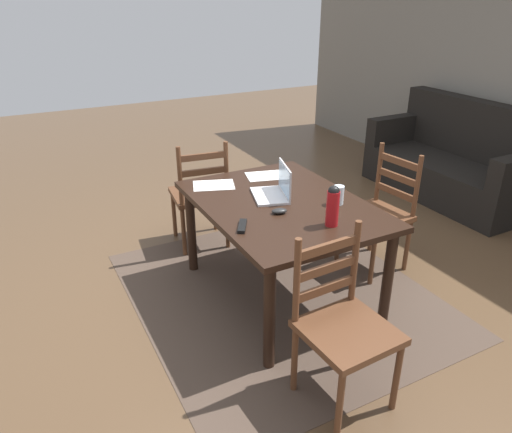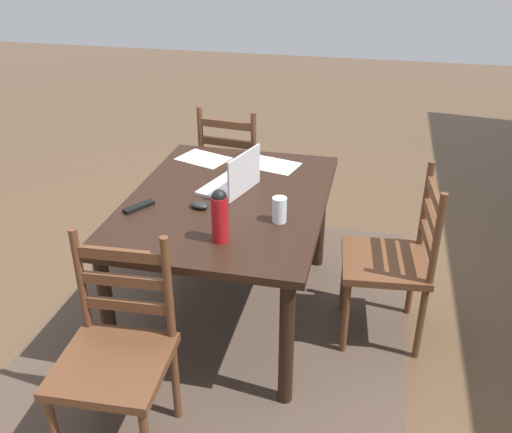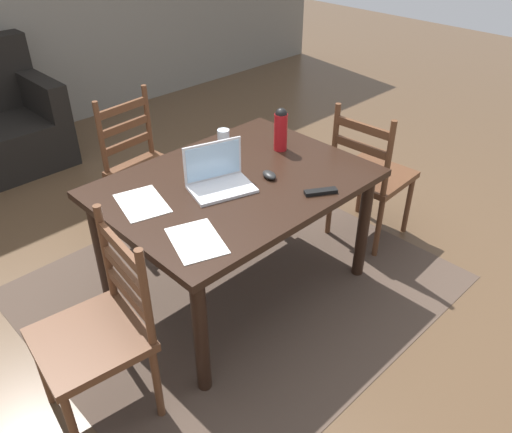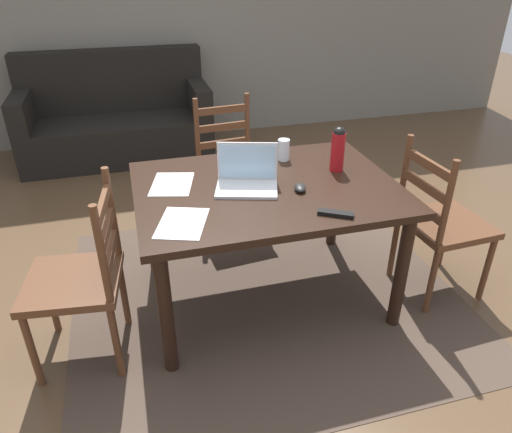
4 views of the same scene
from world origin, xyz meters
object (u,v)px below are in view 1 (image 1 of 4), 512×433
dining_table (281,214)px  water_bottle (333,205)px  chair_right_near (343,326)px  chair_left_near (200,195)px  laptop (276,189)px  chair_far_head (379,213)px  computer_mouse (279,211)px  couch (454,163)px  tv_remote (242,226)px  drinking_glass (339,195)px

dining_table → water_bottle: size_ratio=5.45×
dining_table → chair_right_near: 1.03m
chair_left_near → laptop: (0.88, 0.23, 0.33)m
chair_far_head → computer_mouse: size_ratio=9.50×
couch → laptop: (0.68, -2.58, 0.44)m
chair_right_near → tv_remote: 0.84m
couch → tv_remote: bearing=-71.6°
chair_left_near → tv_remote: (1.21, -0.19, 0.28)m
dining_table → laptop: laptop is taller
laptop → water_bottle: 0.56m
chair_far_head → chair_right_near: bearing=-47.8°
dining_table → drinking_glass: 0.41m
laptop → computer_mouse: laptop is taller
chair_right_near → water_bottle: bearing=151.4°
chair_left_near → dining_table: bearing=12.1°
computer_mouse → drinking_glass: bearing=97.7°
chair_far_head → chair_right_near: size_ratio=1.00×
chair_left_near → chair_right_near: same height
dining_table → computer_mouse: size_ratio=14.00×
couch → water_bottle: size_ratio=7.01×
dining_table → water_bottle: 0.50m
chair_right_near → water_bottle: water_bottle is taller
chair_right_near → water_bottle: size_ratio=3.70×
tv_remote → laptop: bearing=69.0°
dining_table → chair_right_near: (0.99, -0.21, -0.18)m
laptop → computer_mouse: 0.29m
tv_remote → chair_left_near: bearing=112.1°
computer_mouse → tv_remote: size_ratio=0.59×
dining_table → water_bottle: bearing=11.3°
chair_left_near → chair_far_head: size_ratio=1.00×
computer_mouse → tv_remote: bearing=-62.2°
chair_left_near → computer_mouse: size_ratio=9.50×
computer_mouse → chair_far_head: bearing=113.2°
couch → drinking_glass: bearing=-66.7°
chair_left_near → tv_remote: 1.26m
chair_far_head → tv_remote: 1.34m
chair_far_head → laptop: size_ratio=2.56×
tv_remote → dining_table: bearing=59.8°
tv_remote → drinking_glass: bearing=32.9°
water_bottle → laptop: bearing=-172.4°
dining_table → chair_far_head: size_ratio=1.47×
dining_table → water_bottle: (0.44, 0.09, 0.22)m
dining_table → laptop: bearing=171.7°
water_bottle → tv_remote: 0.56m
water_bottle → tv_remote: size_ratio=1.51×
chair_right_near → drinking_glass: (-0.79, 0.53, 0.34)m
couch → chair_far_head: bearing=-65.6°
dining_table → laptop: (-0.10, 0.02, 0.15)m
couch → laptop: size_ratio=4.85×
laptop → water_bottle: (0.55, 0.07, 0.08)m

